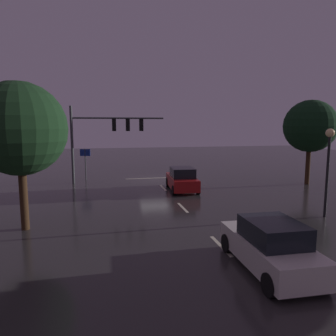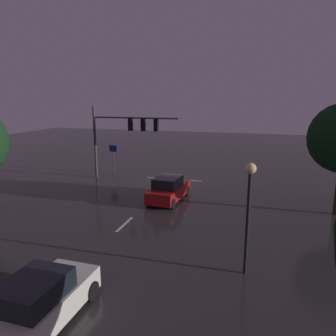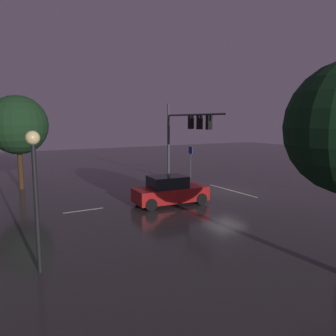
# 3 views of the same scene
# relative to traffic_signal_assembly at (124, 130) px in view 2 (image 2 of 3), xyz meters

# --- Properties ---
(ground_plane) EXTENTS (80.00, 80.00, 0.00)m
(ground_plane) POSITION_rel_traffic_signal_assembly_xyz_m (-4.05, -0.63, -4.30)
(ground_plane) COLOR #2D2B2B
(traffic_signal_assembly) EXTENTS (7.65, 0.47, 6.30)m
(traffic_signal_assembly) POSITION_rel_traffic_signal_assembly_xyz_m (0.00, 0.00, 0.00)
(traffic_signal_assembly) COLOR #383A3D
(traffic_signal_assembly) RESTS_ON ground_plane
(lane_dash_far) EXTENTS (0.16, 2.20, 0.01)m
(lane_dash_far) POSITION_rel_traffic_signal_assembly_xyz_m (-4.05, 3.37, -4.29)
(lane_dash_far) COLOR beige
(lane_dash_far) RESTS_ON ground_plane
(lane_dash_mid) EXTENTS (0.16, 2.20, 0.01)m
(lane_dash_mid) POSITION_rel_traffic_signal_assembly_xyz_m (-4.05, 9.37, -4.29)
(lane_dash_mid) COLOR beige
(lane_dash_mid) RESTS_ON ground_plane
(lane_dash_near) EXTENTS (0.16, 2.20, 0.01)m
(lane_dash_near) POSITION_rel_traffic_signal_assembly_xyz_m (-4.05, 15.37, -4.29)
(lane_dash_near) COLOR beige
(lane_dash_near) RESTS_ON ground_plane
(stop_bar) EXTENTS (5.00, 0.16, 0.01)m
(stop_bar) POSITION_rel_traffic_signal_assembly_xyz_m (-4.05, -1.18, -4.29)
(stop_bar) COLOR beige
(stop_bar) RESTS_ON ground_plane
(car_approaching) EXTENTS (2.18, 4.47, 1.70)m
(car_approaching) POSITION_rel_traffic_signal_assembly_xyz_m (-5.24, 4.57, -3.50)
(car_approaching) COLOR maroon
(car_approaching) RESTS_ON ground_plane
(car_distant) EXTENTS (1.96, 4.39, 1.70)m
(car_distant) POSITION_rel_traffic_signal_assembly_xyz_m (-4.87, 17.62, -3.50)
(car_distant) COLOR silver
(car_distant) RESTS_ON ground_plane
(street_lamp_left_kerb) EXTENTS (0.44, 0.44, 4.59)m
(street_lamp_left_kerb) POSITION_rel_traffic_signal_assembly_xyz_m (-10.83, 12.71, -1.05)
(street_lamp_left_kerb) COLOR black
(street_lamp_left_kerb) RESTS_ON ground_plane
(route_sign) EXTENTS (0.89, 0.28, 2.74)m
(route_sign) POSITION_rel_traffic_signal_assembly_xyz_m (1.90, -1.64, -2.32)
(route_sign) COLOR #383A3D
(route_sign) RESTS_ON ground_plane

